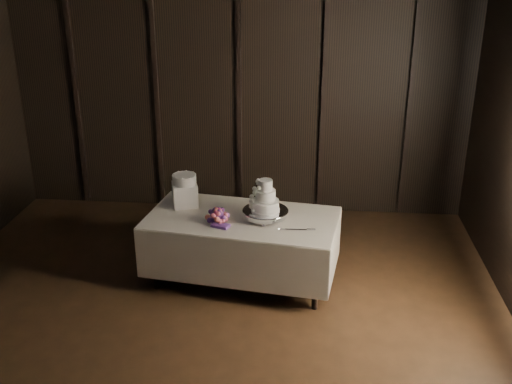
# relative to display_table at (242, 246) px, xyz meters

# --- Properties ---
(room) EXTENTS (6.08, 7.08, 3.08)m
(room) POSITION_rel_display_table_xyz_m (-0.26, -1.50, 1.08)
(room) COLOR black
(room) RESTS_ON ground
(display_table) EXTENTS (2.11, 1.31, 0.76)m
(display_table) POSITION_rel_display_table_xyz_m (0.00, 0.00, 0.00)
(display_table) COLOR beige
(display_table) RESTS_ON ground
(cake_stand) EXTENTS (0.63, 0.63, 0.09)m
(cake_stand) POSITION_rel_display_table_xyz_m (0.25, -0.00, 0.39)
(cake_stand) COLOR silver
(cake_stand) RESTS_ON display_table
(wedding_cake) EXTENTS (0.32, 0.28, 0.34)m
(wedding_cake) POSITION_rel_display_table_xyz_m (0.22, -0.02, 0.57)
(wedding_cake) COLOR white
(wedding_cake) RESTS_ON cake_stand
(bouquet) EXTENTS (0.41, 0.47, 0.19)m
(bouquet) POSITION_rel_display_table_xyz_m (-0.24, -0.14, 0.41)
(bouquet) COLOR #BE4F5E
(bouquet) RESTS_ON display_table
(box_pedestal) EXTENTS (0.33, 0.33, 0.25)m
(box_pedestal) POSITION_rel_display_table_xyz_m (-0.65, 0.26, 0.47)
(box_pedestal) COLOR white
(box_pedestal) RESTS_ON display_table
(small_cake) EXTENTS (0.31, 0.31, 0.10)m
(small_cake) POSITION_rel_display_table_xyz_m (-0.65, 0.26, 0.65)
(small_cake) COLOR white
(small_cake) RESTS_ON box_pedestal
(cake_knife) EXTENTS (0.37, 0.04, 0.01)m
(cake_knife) POSITION_rel_display_table_xyz_m (0.54, -0.26, 0.35)
(cake_knife) COLOR silver
(cake_knife) RESTS_ON display_table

